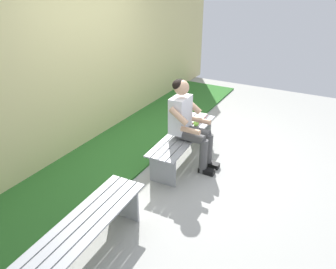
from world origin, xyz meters
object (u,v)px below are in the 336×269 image
object	(u,v)px
apple	(196,123)
book_open	(199,118)
bench_far	(80,236)
person_seated	(188,121)
bench_near	(184,140)

from	to	relation	value
apple	book_open	world-z (taller)	apple
bench_far	person_seated	xyz separation A→B (m)	(-2.02, 0.10, 0.35)
bench_near	person_seated	world-z (taller)	person_seated
person_seated	book_open	world-z (taller)	person_seated
apple	bench_near	bearing A→B (deg)	-8.66
bench_far	book_open	world-z (taller)	book_open
person_seated	book_open	distance (m)	0.70
apple	bench_far	bearing A→B (deg)	-1.13
bench_far	person_seated	size ratio (longest dim) A/B	1.34
bench_near	bench_far	size ratio (longest dim) A/B	0.96
bench_far	person_seated	world-z (taller)	person_seated
bench_far	person_seated	distance (m)	2.05
person_seated	book_open	size ratio (longest dim) A/B	2.94
bench_far	person_seated	bearing A→B (deg)	177.21
apple	book_open	distance (m)	0.26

